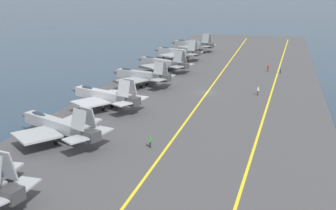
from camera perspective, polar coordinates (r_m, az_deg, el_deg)
ground_plane at (r=87.85m, az=5.29°, el=1.42°), size 2000.00×2000.00×0.00m
carrier_deck at (r=87.80m, az=5.30°, el=1.55°), size 214.92×46.54×0.40m
deck_stripe_foul_line at (r=86.61m, az=13.67°, el=1.10°), size 193.28×8.46×0.01m
deck_stripe_centerline at (r=87.75m, az=5.30°, el=1.68°), size 193.43×0.36×0.01m
parked_jet_third at (r=61.49m, az=-14.75°, el=-2.67°), size 13.23×16.94×5.95m
parked_jet_fourth at (r=76.27m, az=-8.68°, el=1.28°), size 12.76×16.49×6.11m
parked_jet_fifth at (r=92.54m, az=-3.71°, el=4.05°), size 12.70×15.22×5.99m
parked_jet_sixth at (r=109.44m, az=-0.77°, el=5.77°), size 12.44×17.02×6.00m
parked_jet_seventh at (r=125.79m, az=1.26°, el=7.22°), size 13.68×15.79×6.29m
parked_jet_eighth at (r=143.26m, az=3.28°, el=8.23°), size 12.13×16.46×6.33m
crew_blue_vest at (r=110.14m, az=15.00°, el=4.62°), size 0.31×0.41×1.72m
crew_red_vest at (r=111.81m, az=13.40°, el=4.93°), size 0.45×0.45×1.84m
crew_white_vest at (r=87.14m, az=12.10°, el=1.93°), size 0.45×0.39×1.74m
crew_green_vest at (r=57.68m, az=-2.43°, el=-4.92°), size 0.33×0.42×1.76m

